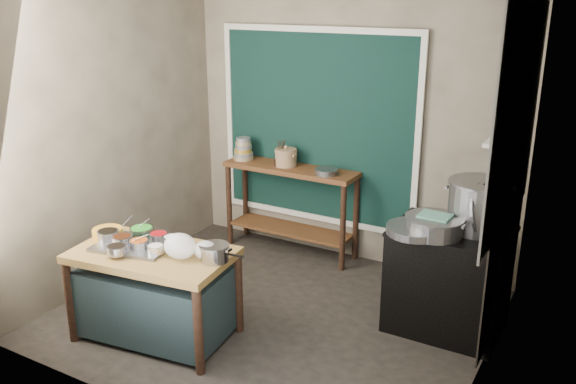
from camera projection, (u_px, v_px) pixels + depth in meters
The scene contains 30 objects.
floor at pixel (273, 316), 5.32m from camera, with size 3.50×3.00×0.02m, color #2C2621.
back_wall at pixel (350, 126), 6.12m from camera, with size 3.50×0.02×2.80m, color gray.
left_wall at pixel (111, 135), 5.70m from camera, with size 0.02×3.00×2.80m, color gray.
right_wall at pixel (498, 195), 4.04m from camera, with size 0.02×3.00×2.80m, color gray.
curtain_panel at pixel (317, 127), 6.26m from camera, with size 2.10×0.02×1.90m, color black.
curtain_frame at pixel (316, 128), 6.26m from camera, with size 2.22×0.03×2.02m, color beige, non-canonical shape.
tile_panel at pixel (518, 114), 4.37m from camera, with size 0.02×1.70×1.70m, color #B2B2AA.
soot_patch at pixel (503, 256), 4.81m from camera, with size 0.01×1.30×1.30m, color black.
wall_shelf at pixel (507, 138), 4.74m from camera, with size 0.22×0.70×0.03m, color beige.
prep_table at pixel (155, 294), 4.88m from camera, with size 1.25×0.72×0.75m, color olive.
back_counter at pixel (291, 209), 6.48m from camera, with size 1.45×0.40×0.95m, color #542F18.
stove_block at pixel (448, 281), 5.00m from camera, with size 0.90×0.68×0.85m, color black.
stove_top at pixel (453, 231), 4.86m from camera, with size 0.92×0.69×0.03m, color black.
condiment_tray at pixel (134, 245), 4.85m from camera, with size 0.60×0.43×0.03m, color gray.
condiment_bowls at pixel (136, 239), 4.84m from camera, with size 0.67×0.53×0.08m.
yellow_basin at pixel (108, 234), 4.98m from camera, with size 0.24×0.24×0.09m, color #BB8320.
saucepan at pixel (214, 253), 4.59m from camera, with size 0.23×0.23×0.13m, color gray, non-canonical shape.
plastic_bag_a at pixel (180, 246), 4.62m from camera, with size 0.26×0.22×0.20m, color white.
plastic_bag_b at pixel (206, 251), 4.60m from camera, with size 0.19×0.16×0.15m, color white.
bowl_stack at pixel (243, 150), 6.56m from camera, with size 0.22×0.22×0.24m.
utensil_cup at pixel (281, 162), 6.35m from camera, with size 0.14×0.14×0.08m, color gray.
ceramic_crock at pixel (286, 158), 6.33m from camera, with size 0.24×0.24×0.16m, color #8D6A4D, non-canonical shape.
wide_bowl at pixel (326, 172), 6.05m from camera, with size 0.23×0.23×0.06m, color gray.
stock_pot at pixel (479, 206), 4.79m from camera, with size 0.52×0.52×0.40m, color gray, non-canonical shape.
pot_lid at pixel (480, 209), 4.72m from camera, with size 0.42×0.42×0.02m, color gray.
steamer at pixel (434, 226), 4.72m from camera, with size 0.46×0.46×0.15m, color gray, non-canonical shape.
green_cloth at pixel (435, 216), 4.70m from camera, with size 0.24×0.18×0.02m, color #4F927D.
shallow_pan at pixel (415, 230), 4.77m from camera, with size 0.45×0.45×0.06m, color gray.
shelf_bowl_stack at pixel (506, 130), 4.67m from camera, with size 0.15×0.15×0.12m.
shelf_bowl_green at pixel (513, 127), 4.92m from camera, with size 0.15×0.15×0.05m, color gray.
Camera 1 is at (2.45, -4.02, 2.70)m, focal length 38.00 mm.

